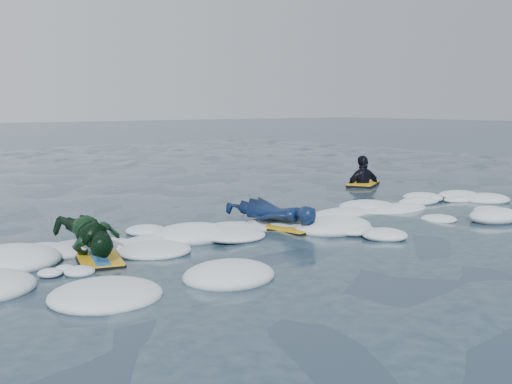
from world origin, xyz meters
The scene contains 5 objects.
ground centered at (0.00, 0.00, 0.00)m, with size 120.00×120.00×0.00m, color #162B35.
foam_band centered at (0.00, 1.03, 0.00)m, with size 12.00×3.10×0.30m, color white, non-canonical shape.
prone_woman_unit centered at (0.21, 1.43, 0.21)m, with size 0.80×1.65×0.41m.
prone_child_unit centered at (-2.69, 1.21, 0.27)m, with size 0.84×1.40×0.52m.
waiting_rider_unit centered at (4.90, 4.07, -0.07)m, with size 1.17×1.01×1.54m.
Camera 1 is at (-5.61, -5.78, 1.81)m, focal length 45.00 mm.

